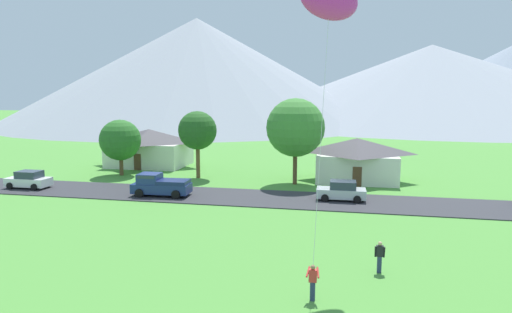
# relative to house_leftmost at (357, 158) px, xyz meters

# --- Properties ---
(road_strip) EXTENTS (160.00, 6.46, 0.08)m
(road_strip) POSITION_rel_house_leftmost_xyz_m (-8.35, -10.28, -2.31)
(road_strip) COLOR #2D2D33
(road_strip) RESTS_ON ground
(mountain_central_ridge) EXTENTS (134.45, 134.45, 25.05)m
(mountain_central_ridge) POSITION_rel_house_leftmost_xyz_m (26.02, 109.10, 10.17)
(mountain_central_ridge) COLOR #8E939E
(mountain_central_ridge) RESTS_ON ground
(mountain_west_ridge) EXTENTS (117.26, 117.26, 32.25)m
(mountain_west_ridge) POSITION_rel_house_leftmost_xyz_m (-47.31, 86.20, 13.77)
(mountain_west_ridge) COLOR #8E939E
(mountain_west_ridge) RESTS_ON ground
(house_leftmost) EXTENTS (8.92, 7.36, 4.54)m
(house_leftmost) POSITION_rel_house_leftmost_xyz_m (0.00, 0.00, 0.00)
(house_leftmost) COLOR silver
(house_leftmost) RESTS_ON ground
(house_left_center) EXTENTS (10.15, 7.47, 4.71)m
(house_left_center) POSITION_rel_house_leftmost_xyz_m (-25.86, 4.42, 0.09)
(house_left_center) COLOR silver
(house_left_center) RESTS_ON ground
(tree_near_left) EXTENTS (4.61, 4.61, 6.33)m
(tree_near_left) POSITION_rel_house_leftmost_xyz_m (-26.15, -2.43, 1.67)
(tree_near_left) COLOR brown
(tree_near_left) RESTS_ON ground
(tree_left_of_center) EXTENTS (4.20, 4.20, 7.36)m
(tree_left_of_center) POSITION_rel_house_leftmost_xyz_m (-17.06, -2.22, 2.88)
(tree_left_of_center) COLOR brown
(tree_left_of_center) RESTS_ON ground
(tree_center) EXTENTS (5.94, 5.94, 8.79)m
(tree_center) POSITION_rel_house_leftmost_xyz_m (-6.23, -3.44, 3.46)
(tree_center) COLOR brown
(tree_center) RESTS_ON ground
(parked_car_white_west_end) EXTENTS (4.21, 2.10, 1.68)m
(parked_car_white_west_end) POSITION_rel_house_leftmost_xyz_m (-31.51, -10.79, -1.48)
(parked_car_white_west_end) COLOR white
(parked_car_white_west_end) RESTS_ON road_strip
(parked_car_silver_mid_east) EXTENTS (4.22, 2.13, 1.68)m
(parked_car_silver_mid_east) POSITION_rel_house_leftmost_xyz_m (-1.45, -9.69, -1.48)
(parked_car_silver_mid_east) COLOR #B7BCC1
(parked_car_silver_mid_east) RESTS_ON road_strip
(pickup_truck_navy_west_side) EXTENTS (5.28, 2.49, 1.99)m
(pickup_truck_navy_west_side) POSITION_rel_house_leftmost_xyz_m (-17.59, -11.24, -1.29)
(pickup_truck_navy_west_side) COLOR navy
(pickup_truck_navy_west_side) RESTS_ON road_strip
(kite_flyer_with_kite) EXTENTS (3.84, 6.76, 15.25)m
(kite_flyer_with_kite) POSITION_rel_house_leftmost_xyz_m (-2.22, -24.25, 11.60)
(kite_flyer_with_kite) COLOR navy
(kite_flyer_with_kite) RESTS_ON ground
(watcher_person) EXTENTS (0.56, 0.24, 1.68)m
(watcher_person) POSITION_rel_house_leftmost_xyz_m (0.65, -25.02, -1.47)
(watcher_person) COLOR navy
(watcher_person) RESTS_ON ground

